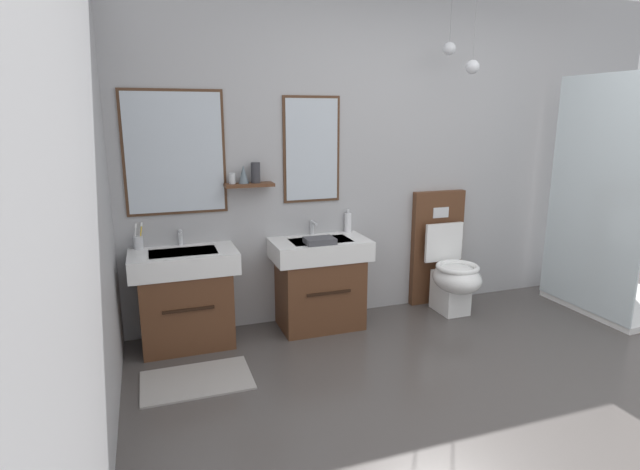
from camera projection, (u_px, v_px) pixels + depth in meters
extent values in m
cube|color=#4C4744|center=(567.00, 433.00, 2.74)|extent=(6.04, 5.24, 0.10)
cube|color=#A8A8AA|center=(404.00, 153.00, 4.22)|extent=(4.84, 0.12, 2.64)
cube|color=#4C301E|center=(175.00, 153.00, 3.56)|extent=(0.71, 0.02, 0.88)
cube|color=silver|center=(175.00, 153.00, 3.55)|extent=(0.67, 0.01, 0.84)
cube|color=#4C301E|center=(312.00, 150.00, 3.88)|extent=(0.45, 0.02, 0.81)
cube|color=silver|center=(312.00, 150.00, 3.87)|extent=(0.41, 0.01, 0.77)
cube|color=#56331E|center=(249.00, 185.00, 3.71)|extent=(0.36, 0.14, 0.02)
cylinder|color=silver|center=(232.00, 179.00, 3.67)|extent=(0.05, 0.05, 0.08)
cone|color=slate|center=(243.00, 174.00, 3.69)|extent=(0.07, 0.07, 0.13)
cylinder|color=#333338|center=(256.00, 173.00, 3.72)|extent=(0.07, 0.07, 0.15)
cylinder|color=gray|center=(452.00, 9.00, 3.78)|extent=(0.01, 0.01, 0.47)
sphere|color=silver|center=(449.00, 49.00, 3.84)|extent=(0.10, 0.10, 0.10)
cylinder|color=gray|center=(476.00, 16.00, 3.68)|extent=(0.01, 0.01, 0.61)
sphere|color=silver|center=(472.00, 67.00, 3.76)|extent=(0.10, 0.10, 0.10)
cube|color=#A8A8AA|center=(52.00, 212.00, 1.67)|extent=(0.12, 4.04, 2.64)
cube|color=#9E9993|center=(197.00, 380.00, 3.18)|extent=(0.68, 0.44, 0.01)
cube|color=#56331E|center=(186.00, 308.00, 3.65)|extent=(0.63, 0.44, 0.56)
cube|color=black|center=(189.00, 310.00, 3.42)|extent=(0.35, 0.01, 0.02)
cube|color=white|center=(183.00, 261.00, 3.56)|extent=(0.74, 0.46, 0.15)
cube|color=silver|center=(183.00, 254.00, 3.52)|extent=(0.46, 0.25, 0.03)
cylinder|color=silver|center=(180.00, 237.00, 3.70)|extent=(0.03, 0.03, 0.11)
cylinder|color=silver|center=(181.00, 233.00, 3.64)|extent=(0.02, 0.11, 0.02)
cube|color=#56331E|center=(319.00, 292.00, 3.97)|extent=(0.63, 0.44, 0.56)
cube|color=black|center=(329.00, 293.00, 3.75)|extent=(0.35, 0.01, 0.02)
cube|color=white|center=(319.00, 249.00, 3.89)|extent=(0.74, 0.46, 0.15)
cube|color=silver|center=(321.00, 242.00, 3.85)|extent=(0.46, 0.25, 0.03)
cylinder|color=silver|center=(312.00, 228.00, 4.02)|extent=(0.03, 0.03, 0.11)
cylinder|color=silver|center=(314.00, 223.00, 3.96)|extent=(0.02, 0.11, 0.02)
cube|color=#56331E|center=(436.00, 247.00, 4.44)|extent=(0.48, 0.10, 1.00)
cube|color=silver|center=(441.00, 213.00, 4.32)|extent=(0.15, 0.01, 0.09)
cube|color=white|center=(450.00, 292.00, 4.28)|extent=(0.22, 0.30, 0.34)
ellipsoid|color=white|center=(457.00, 278.00, 4.17)|extent=(0.37, 0.46, 0.24)
torus|color=white|center=(458.00, 267.00, 4.14)|extent=(0.35, 0.35, 0.04)
cube|color=white|center=(444.00, 242.00, 4.31)|extent=(0.35, 0.03, 0.33)
cylinder|color=silver|center=(139.00, 243.00, 3.58)|extent=(0.07, 0.07, 0.09)
cylinder|color=yellow|center=(141.00, 235.00, 3.57)|extent=(0.03, 0.03, 0.15)
cube|color=white|center=(142.00, 224.00, 3.57)|extent=(0.02, 0.02, 0.03)
cylinder|color=white|center=(135.00, 236.00, 3.56)|extent=(0.03, 0.02, 0.15)
cube|color=white|center=(136.00, 226.00, 3.55)|extent=(0.02, 0.02, 0.03)
cylinder|color=white|center=(348.00, 223.00, 4.09)|extent=(0.06, 0.06, 0.15)
cylinder|color=silver|center=(348.00, 211.00, 4.07)|extent=(0.02, 0.02, 0.04)
cube|color=#47474C|center=(320.00, 241.00, 3.74)|extent=(0.22, 0.16, 0.04)
cube|color=white|center=(626.00, 303.00, 4.43)|extent=(1.03, 0.94, 0.05)
cube|color=silver|center=(595.00, 196.00, 4.04)|extent=(0.02, 0.94, 1.90)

